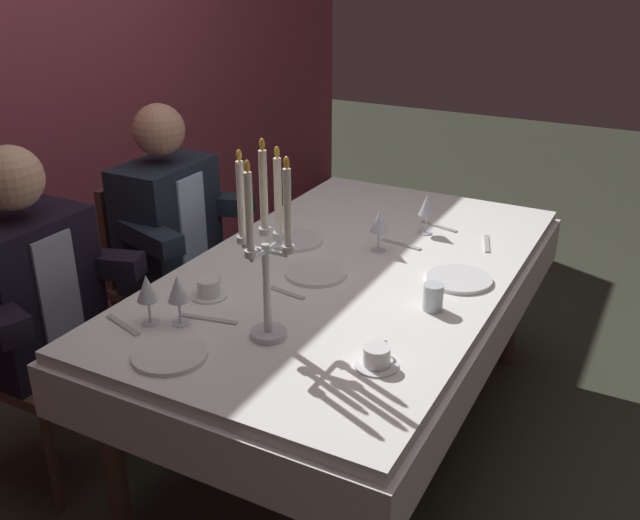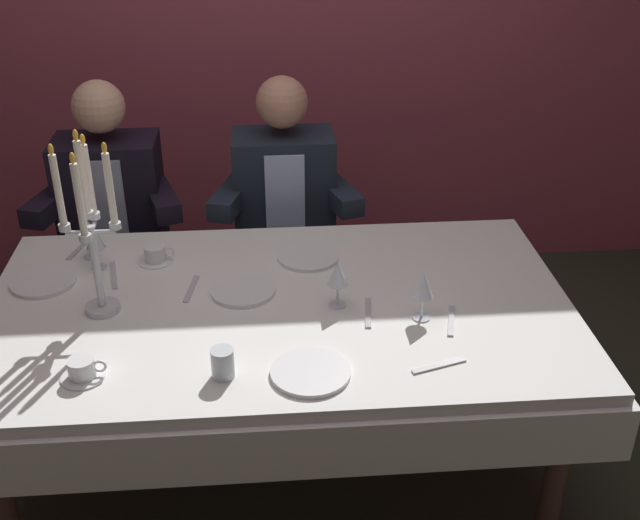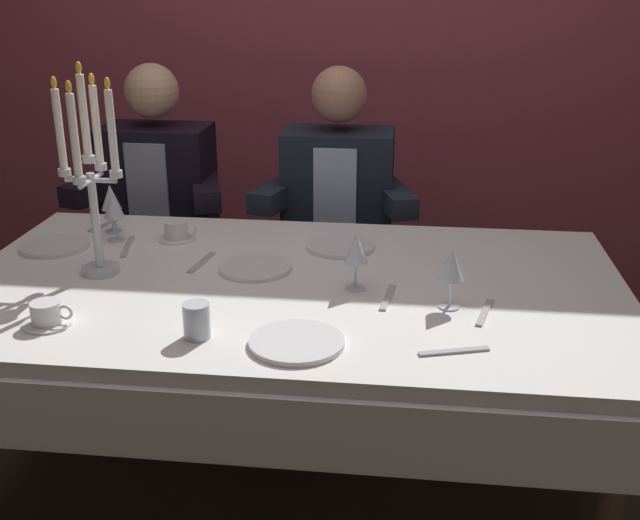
# 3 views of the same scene
# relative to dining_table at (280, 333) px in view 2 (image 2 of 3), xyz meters

# --- Properties ---
(ground_plane) EXTENTS (12.00, 12.00, 0.00)m
(ground_plane) POSITION_rel_dining_table_xyz_m (0.00, 0.00, -0.62)
(ground_plane) COLOR #303427
(back_wall) EXTENTS (6.00, 0.12, 2.70)m
(back_wall) POSITION_rel_dining_table_xyz_m (0.00, 1.66, 0.73)
(back_wall) COLOR #9D4253
(back_wall) RESTS_ON ground_plane
(dining_table) EXTENTS (1.94, 1.14, 0.74)m
(dining_table) POSITION_rel_dining_table_xyz_m (0.00, 0.00, 0.00)
(dining_table) COLOR white
(dining_table) RESTS_ON ground_plane
(candelabra) EXTENTS (0.19, 0.19, 0.60)m
(candelabra) POSITION_rel_dining_table_xyz_m (-0.56, 0.00, 0.41)
(candelabra) COLOR silver
(candelabra) RESTS_ON dining_table
(dinner_plate_0) EXTENTS (0.22, 0.22, 0.01)m
(dinner_plate_0) POSITION_rel_dining_table_xyz_m (0.12, 0.29, 0.13)
(dinner_plate_0) COLOR white
(dinner_plate_0) RESTS_ON dining_table
(dinner_plate_1) EXTENTS (0.22, 0.22, 0.01)m
(dinner_plate_1) POSITION_rel_dining_table_xyz_m (-0.79, 0.19, 0.13)
(dinner_plate_1) COLOR white
(dinner_plate_1) RESTS_ON dining_table
(dinner_plate_2) EXTENTS (0.23, 0.23, 0.01)m
(dinner_plate_2) POSITION_rel_dining_table_xyz_m (0.08, -0.39, 0.13)
(dinner_plate_2) COLOR white
(dinner_plate_2) RESTS_ON dining_table
(dinner_plate_3) EXTENTS (0.22, 0.22, 0.01)m
(dinner_plate_3) POSITION_rel_dining_table_xyz_m (-0.12, 0.08, 0.13)
(dinner_plate_3) COLOR white
(dinner_plate_3) RESTS_ON dining_table
(wine_glass_0) EXTENTS (0.07, 0.07, 0.16)m
(wine_glass_0) POSITION_rel_dining_table_xyz_m (-0.62, 0.28, 0.23)
(wine_glass_0) COLOR silver
(wine_glass_0) RESTS_ON dining_table
(wine_glass_1) EXTENTS (0.07, 0.07, 0.16)m
(wine_glass_1) POSITION_rel_dining_table_xyz_m (0.19, -0.03, 0.24)
(wine_glass_1) COLOR silver
(wine_glass_1) RESTS_ON dining_table
(wine_glass_2) EXTENTS (0.07, 0.07, 0.16)m
(wine_glass_2) POSITION_rel_dining_table_xyz_m (0.44, -0.13, 0.23)
(wine_glass_2) COLOR silver
(wine_glass_2) RESTS_ON dining_table
(wine_glass_3) EXTENTS (0.07, 0.07, 0.16)m
(wine_glass_3) POSITION_rel_dining_table_xyz_m (-0.66, 0.37, 0.24)
(wine_glass_3) COLOR silver
(wine_glass_3) RESTS_ON dining_table
(water_tumbler_0) EXTENTS (0.07, 0.07, 0.09)m
(water_tumbler_0) POSITION_rel_dining_table_xyz_m (-0.17, -0.37, 0.16)
(water_tumbler_0) COLOR silver
(water_tumbler_0) RESTS_ON dining_table
(coffee_cup_0) EXTENTS (0.13, 0.12, 0.06)m
(coffee_cup_0) POSITION_rel_dining_table_xyz_m (-0.43, 0.31, 0.15)
(coffee_cup_0) COLOR white
(coffee_cup_0) RESTS_ON dining_table
(coffee_cup_1) EXTENTS (0.13, 0.12, 0.06)m
(coffee_cup_1) POSITION_rel_dining_table_xyz_m (-0.56, -0.35, 0.15)
(coffee_cup_1) COLOR white
(coffee_cup_1) RESTS_ON dining_table
(fork_0) EXTENTS (0.17, 0.07, 0.01)m
(fork_0) POSITION_rel_dining_table_xyz_m (0.45, -0.38, 0.12)
(fork_0) COLOR #B7B7BC
(fork_0) RESTS_ON dining_table
(fork_1) EXTENTS (0.04, 0.17, 0.01)m
(fork_1) POSITION_rel_dining_table_xyz_m (0.28, -0.09, 0.12)
(fork_1) COLOR #B7B7BC
(fork_1) RESTS_ON dining_table
(fork_2) EXTENTS (0.04, 0.17, 0.01)m
(fork_2) POSITION_rel_dining_table_xyz_m (-0.29, 0.11, 0.12)
(fork_2) COLOR #B7B7BC
(fork_2) RESTS_ON dining_table
(fork_3) EXTENTS (0.07, 0.17, 0.01)m
(fork_3) POSITION_rel_dining_table_xyz_m (-0.72, 0.43, 0.12)
(fork_3) COLOR #B7B7BC
(fork_3) RESTS_ON dining_table
(knife_4) EXTENTS (0.05, 0.19, 0.01)m
(knife_4) POSITION_rel_dining_table_xyz_m (-0.56, 0.22, 0.12)
(knife_4) COLOR #B7B7BC
(knife_4) RESTS_ON dining_table
(fork_5) EXTENTS (0.06, 0.17, 0.01)m
(fork_5) POSITION_rel_dining_table_xyz_m (0.53, -0.15, 0.12)
(fork_5) COLOR #B7B7BC
(fork_5) RESTS_ON dining_table
(seated_diner_0) EXTENTS (0.63, 0.48, 1.24)m
(seated_diner_0) POSITION_rel_dining_table_xyz_m (-0.67, 0.89, 0.11)
(seated_diner_0) COLOR #51372A
(seated_diner_0) RESTS_ON ground_plane
(seated_diner_1) EXTENTS (0.63, 0.48, 1.24)m
(seated_diner_1) POSITION_rel_dining_table_xyz_m (0.05, 0.89, 0.11)
(seated_diner_1) COLOR #51372A
(seated_diner_1) RESTS_ON ground_plane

